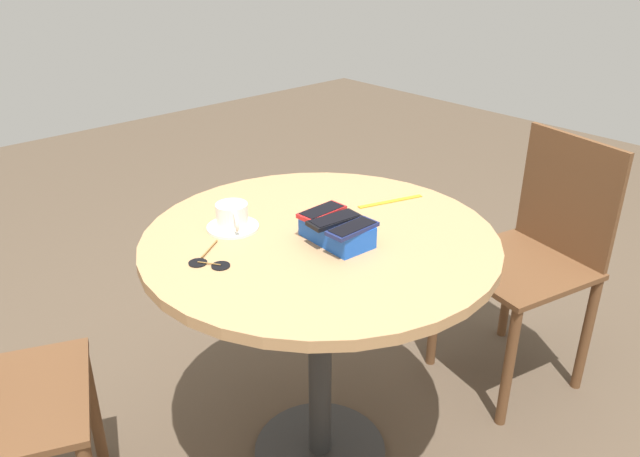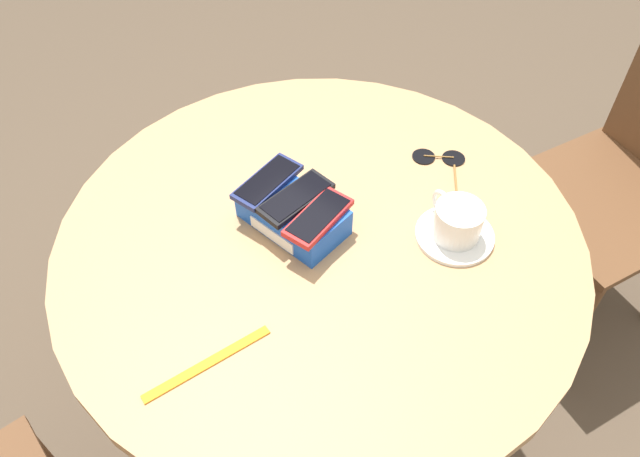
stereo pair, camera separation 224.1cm
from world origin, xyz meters
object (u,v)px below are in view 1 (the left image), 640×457
at_px(phone_red, 322,212).
at_px(coffee_cup, 232,215).
at_px(round_table, 320,277).
at_px(phone_box, 337,231).
at_px(saucer, 233,227).
at_px(phone_navy, 353,228).
at_px(phone_black, 335,220).
at_px(lanyard_strap, 391,201).
at_px(sunglasses, 209,263).
at_px(chair_near_window, 532,258).

height_order(phone_red, coffee_cup, coffee_cup).
xyz_separation_m(round_table, phone_box, (-0.06, -0.01, 0.16)).
bearing_deg(saucer, phone_navy, -154.34).
distance_m(phone_black, lanyard_strap, 0.32).
bearing_deg(lanyard_strap, phone_black, 104.51).
bearing_deg(coffee_cup, sunglasses, 127.97).
distance_m(round_table, phone_black, 0.20).
xyz_separation_m(phone_black, coffee_cup, (0.25, 0.15, -0.02)).
bearing_deg(sunglasses, phone_black, -111.35).
bearing_deg(coffee_cup, saucer, -24.06).
bearing_deg(sunglasses, coffee_cup, -52.03).
xyz_separation_m(coffee_cup, sunglasses, (-0.12, 0.16, -0.04)).
relative_size(phone_black, lanyard_strap, 0.68).
distance_m(phone_navy, sunglasses, 0.37).
bearing_deg(round_table, sunglasses, 77.67).
xyz_separation_m(phone_navy, sunglasses, (0.19, 0.31, -0.06)).
xyz_separation_m(phone_box, coffee_cup, (0.25, 0.16, 0.01)).
height_order(phone_navy, phone_red, same).
height_order(saucer, lanyard_strap, saucer).
relative_size(phone_box, phone_navy, 1.39).
bearing_deg(phone_red, lanyard_strap, -86.27).
distance_m(phone_navy, phone_black, 0.07).
height_order(round_table, sunglasses, sunglasses).
bearing_deg(sunglasses, chair_near_window, -102.44).
relative_size(phone_red, lanyard_strap, 0.63).
height_order(phone_box, coffee_cup, coffee_cup).
bearing_deg(phone_navy, phone_red, -4.44).
height_order(phone_box, saucer, phone_box).
bearing_deg(saucer, round_table, -142.18).
height_order(round_table, phone_box, phone_box).
height_order(saucer, sunglasses, saucer).
xyz_separation_m(round_table, saucer, (0.19, 0.15, 0.14)).
distance_m(round_table, chair_near_window, 0.88).
bearing_deg(saucer, phone_red, -139.27).
distance_m(phone_black, phone_red, 0.06).
bearing_deg(phone_box, round_table, 9.31).
bearing_deg(coffee_cup, phone_box, -147.00).
bearing_deg(round_table, phone_box, -170.69).
xyz_separation_m(lanyard_strap, sunglasses, (0.04, 0.62, 0.00)).
bearing_deg(lanyard_strap, round_table, 94.61).
xyz_separation_m(phone_box, phone_red, (0.06, -0.00, 0.04)).
bearing_deg(lanyard_strap, phone_box, 104.95).
height_order(phone_navy, phone_black, same).
bearing_deg(phone_black, chair_near_window, -98.93).
bearing_deg(phone_black, phone_box, -101.36).
relative_size(phone_box, phone_red, 1.43).
bearing_deg(lanyard_strap, chair_near_window, -111.73).
bearing_deg(phone_red, round_table, 115.64).
xyz_separation_m(phone_black, lanyard_strap, (0.08, -0.31, -0.06)).
height_order(round_table, phone_black, phone_black).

